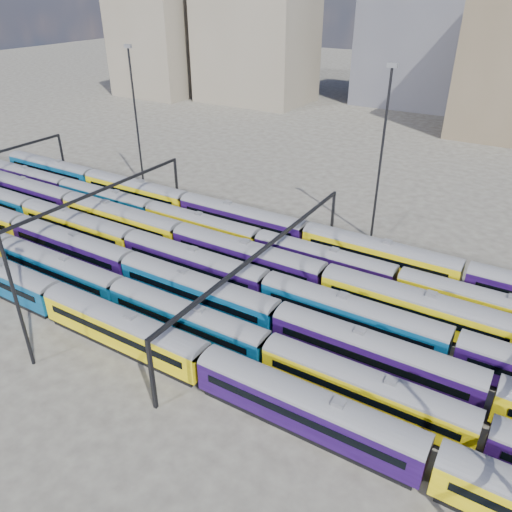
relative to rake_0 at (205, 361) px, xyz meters
The scene contains 13 objects.
ground 19.47m from the rake_0, 128.90° to the left, with size 500.00×500.00×0.00m, color #3D3934.
rake_0 is the anchor object (origin of this frame).
rake_1 27.28m from the rake_0, 169.44° to the left, with size 143.39×3.00×5.04m.
rake_2 21.93m from the rake_0, 152.87° to the left, with size 131.07×3.19×5.39m.
rake_3 28.21m from the rake_0, 147.88° to the left, with size 131.11×3.20×5.39m.
rake_4 21.51m from the rake_0, 111.62° to the left, with size 113.69×3.33×5.62m.
rake_5 38.53m from the rake_0, 139.55° to the left, with size 120.76×2.95×4.96m.
rake_6 33.60m from the rake_0, 116.77° to the left, with size 110.02×3.22×5.43m.
gantry_1 35.66m from the rake_0, 154.95° to the left, with size 0.35×40.35×8.03m.
gantry_2 15.66m from the rake_0, 97.98° to the left, with size 0.35×40.35×8.03m.
mast_1 57.15m from the rake_0, 138.69° to the left, with size 1.40×0.50×25.60m.
mast_2 21.60m from the rake_0, 157.74° to the right, with size 1.40×0.50×25.60m.
mast_3 40.67m from the rake_0, 85.75° to the left, with size 1.40×0.50×25.60m.
Camera 1 is at (35.67, -44.13, 34.96)m, focal length 35.00 mm.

